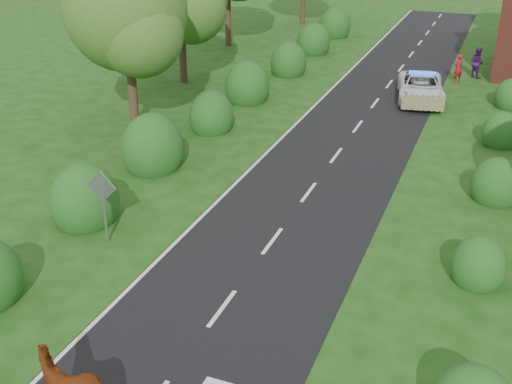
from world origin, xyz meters
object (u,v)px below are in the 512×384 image
at_px(road_sign, 103,197).
at_px(pedestrian_purple, 477,62).
at_px(pedestrian_red, 458,68).
at_px(police_van, 421,87).

distance_m(road_sign, pedestrian_purple, 27.26).
distance_m(road_sign, pedestrian_red, 25.54).
relative_size(police_van, pedestrian_purple, 3.03).
bearing_deg(road_sign, pedestrian_red, 70.23).
relative_size(pedestrian_red, pedestrian_purple, 0.91).
height_order(pedestrian_red, pedestrian_purple, pedestrian_purple).
bearing_deg(pedestrian_purple, road_sign, 105.17).
distance_m(police_van, pedestrian_purple, 6.50).
distance_m(pedestrian_red, pedestrian_purple, 1.77).
xyz_separation_m(road_sign, police_van, (7.14, 19.49, -0.94)).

